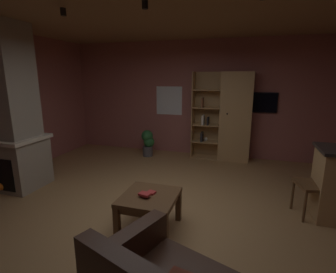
{
  "coord_description": "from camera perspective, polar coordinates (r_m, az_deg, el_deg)",
  "views": [
    {
      "loc": [
        1.06,
        -3.13,
        1.92
      ],
      "look_at": [
        0.0,
        0.4,
        1.05
      ],
      "focal_mm": 27.18,
      "sensor_mm": 36.0,
      "label": 1
    }
  ],
  "objects": [
    {
      "name": "floor",
      "position": [
        3.83,
        -1.81,
        -17.02
      ],
      "size": [
        6.55,
        6.11,
        0.02
      ],
      "primitive_type": "cube",
      "color": "#A37A4C",
      "rests_on": "ground"
    },
    {
      "name": "wall_back",
      "position": [
        6.33,
        7.1,
        8.34
      ],
      "size": [
        6.67,
        0.06,
        2.77
      ],
      "primitive_type": "cube",
      "color": "#9E5B56",
      "rests_on": "ground"
    },
    {
      "name": "ceiling",
      "position": [
        3.41,
        -2.19,
        27.87
      ],
      "size": [
        6.55,
        6.11,
        0.02
      ],
      "primitive_type": "cube",
      "color": "#8E6B47"
    },
    {
      "name": "window_pane_back",
      "position": [
        6.47,
        0.25,
        8.05
      ],
      "size": [
        0.66,
        0.01,
        0.71
      ],
      "primitive_type": "cube",
      "color": "white"
    },
    {
      "name": "stone_fireplace",
      "position": [
        5.07,
        -31.86,
        3.73
      ],
      "size": [
        0.94,
        0.83,
        2.77
      ],
      "color": "gray",
      "rests_on": "ground"
    },
    {
      "name": "bookshelf_cabinet",
      "position": [
        6.02,
        14.02,
        4.13
      ],
      "size": [
        1.34,
        0.41,
        2.03
      ],
      "color": "tan",
      "rests_on": "ground"
    },
    {
      "name": "coffee_table",
      "position": [
        3.31,
        -4.18,
        -14.34
      ],
      "size": [
        0.68,
        0.7,
        0.47
      ],
      "color": "brown",
      "rests_on": "ground"
    },
    {
      "name": "table_book_0",
      "position": [
        3.31,
        -3.74,
        -12.41
      ],
      "size": [
        0.12,
        0.11,
        0.03
      ],
      "primitive_type": "cube",
      "rotation": [
        0.0,
        0.0,
        -0.24
      ],
      "color": "#B22D2D",
      "rests_on": "coffee_table"
    },
    {
      "name": "table_book_1",
      "position": [
        3.21,
        -5.24,
        -12.76
      ],
      "size": [
        0.16,
        0.13,
        0.03
      ],
      "primitive_type": "cube",
      "rotation": [
        0.0,
        0.0,
        -0.21
      ],
      "color": "#B22D2D",
      "rests_on": "coffee_table"
    },
    {
      "name": "dining_chair",
      "position": [
        4.12,
        30.95,
        -8.44
      ],
      "size": [
        0.52,
        0.52,
        0.92
      ],
      "color": "brown",
      "rests_on": "ground"
    },
    {
      "name": "potted_floor_plant",
      "position": [
        6.27,
        -4.52,
        -1.21
      ],
      "size": [
        0.32,
        0.28,
        0.65
      ],
      "color": "#4C4C51",
      "rests_on": "ground"
    },
    {
      "name": "wall_mounted_tv",
      "position": [
        6.18,
        19.64,
        7.2
      ],
      "size": [
        0.81,
        0.06,
        0.45
      ],
      "color": "black"
    },
    {
      "name": "track_light_spot_1",
      "position": [
        3.74,
        -22.43,
        24.4
      ],
      "size": [
        0.07,
        0.07,
        0.09
      ],
      "primitive_type": "cylinder",
      "color": "black"
    },
    {
      "name": "track_light_spot_2",
      "position": [
        3.2,
        -5.2,
        27.36
      ],
      "size": [
        0.07,
        0.07,
        0.09
      ],
      "primitive_type": "cylinder",
      "color": "black"
    }
  ]
}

